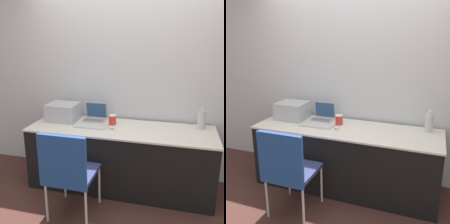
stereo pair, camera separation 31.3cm
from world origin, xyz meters
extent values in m
plane|color=#472823|center=(0.00, 0.00, 0.00)|extent=(14.00, 14.00, 0.00)
cube|color=silver|center=(0.00, 0.77, 1.30)|extent=(8.00, 0.05, 2.60)
cube|color=black|center=(0.00, 0.35, 0.37)|extent=(2.19, 0.70, 0.75)
cube|color=silver|center=(0.00, 0.35, 0.76)|extent=(2.21, 0.72, 0.02)
cube|color=#B2B7BC|center=(-0.79, 0.46, 0.88)|extent=(0.38, 0.33, 0.22)
cube|color=black|center=(-0.79, 0.43, 0.97)|extent=(0.30, 0.25, 0.04)
cube|color=#B7B7BC|center=(-0.39, 0.50, 0.78)|extent=(0.29, 0.21, 0.02)
cube|color=slate|center=(-0.39, 0.49, 0.79)|extent=(0.26, 0.11, 0.00)
cube|color=#B7B7BC|center=(-0.39, 0.62, 0.89)|extent=(0.29, 0.04, 0.21)
cube|color=#2D5184|center=(-0.39, 0.62, 0.89)|extent=(0.26, 0.03, 0.19)
cube|color=silver|center=(-0.36, 0.30, 0.78)|extent=(0.41, 0.17, 0.02)
cylinder|color=red|center=(-0.13, 0.45, 0.83)|extent=(0.09, 0.09, 0.11)
cylinder|color=white|center=(-0.13, 0.45, 0.89)|extent=(0.09, 0.09, 0.01)
ellipsoid|color=silver|center=(-0.10, 0.28, 0.78)|extent=(0.06, 0.05, 0.03)
cylinder|color=silver|center=(0.92, 0.56, 0.88)|extent=(0.09, 0.09, 0.22)
sphere|color=silver|center=(0.92, 0.56, 1.00)|extent=(0.05, 0.05, 0.05)
cube|color=navy|center=(-0.35, -0.29, 0.47)|extent=(0.45, 0.47, 0.04)
cube|color=navy|center=(-0.35, -0.51, 0.73)|extent=(0.45, 0.03, 0.48)
cylinder|color=silver|center=(-0.56, -0.07, 0.22)|extent=(0.02, 0.02, 0.45)
cylinder|color=silver|center=(-0.15, -0.07, 0.22)|extent=(0.02, 0.02, 0.45)
cylinder|color=silver|center=(-0.56, -0.51, 0.22)|extent=(0.02, 0.02, 0.45)
cylinder|color=silver|center=(-0.15, -0.51, 0.22)|extent=(0.02, 0.02, 0.45)
cube|color=#1E478C|center=(-0.35, -0.54, 0.70)|extent=(0.48, 0.02, 0.53)
camera|label=1|loc=(0.64, -2.53, 1.83)|focal=42.00mm
camera|label=2|loc=(0.94, -2.43, 1.83)|focal=42.00mm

